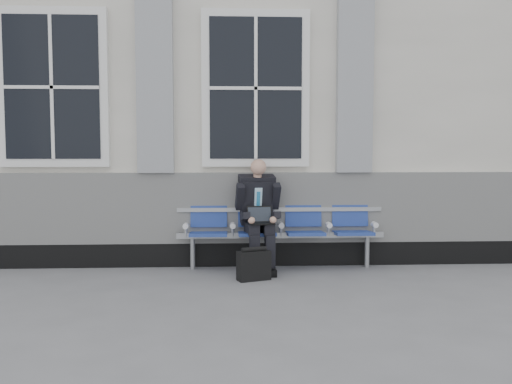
{
  "coord_description": "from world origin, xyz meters",
  "views": [
    {
      "loc": [
        -0.01,
        -5.75,
        1.51
      ],
      "look_at": [
        0.33,
        0.9,
        0.99
      ],
      "focal_mm": 40.0,
      "sensor_mm": 36.0,
      "label": 1
    }
  ],
  "objects": [
    {
      "name": "ground",
      "position": [
        0.0,
        0.0,
        0.0
      ],
      "size": [
        70.0,
        70.0,
        0.0
      ],
      "primitive_type": "plane",
      "color": "slate",
      "rests_on": "ground"
    },
    {
      "name": "station_building",
      "position": [
        -0.02,
        3.47,
        2.22
      ],
      "size": [
        14.4,
        4.4,
        4.49
      ],
      "color": "silver",
      "rests_on": "ground"
    },
    {
      "name": "businessman",
      "position": [
        0.37,
        1.19,
        0.75
      ],
      "size": [
        0.57,
        0.76,
        1.37
      ],
      "color": "black",
      "rests_on": "ground"
    },
    {
      "name": "briefcase",
      "position": [
        0.29,
        0.66,
        0.18
      ],
      "size": [
        0.41,
        0.28,
        0.38
      ],
      "color": "black",
      "rests_on": "ground"
    },
    {
      "name": "bench",
      "position": [
        0.66,
        1.32,
        0.55
      ],
      "size": [
        2.6,
        0.47,
        0.91
      ],
      "color": "#9EA0A3",
      "rests_on": "ground"
    }
  ]
}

